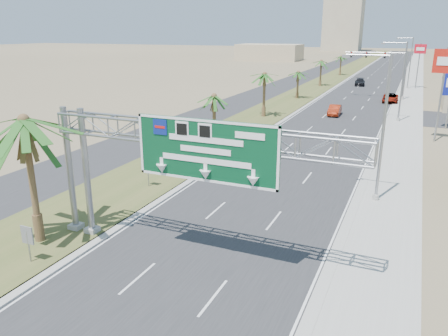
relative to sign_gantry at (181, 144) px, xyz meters
name	(u,v)px	position (x,y,z in m)	size (l,w,h in m)	color
road	(378,77)	(1.06, 100.07, -6.05)	(12.00, 300.00, 0.02)	#28282B
sidewalk_right	(414,78)	(9.56, 100.07, -6.01)	(4.00, 300.00, 0.10)	#9E9B93
median_grass	(338,75)	(-8.94, 100.07, -6.00)	(7.00, 300.00, 0.12)	#465324
opposing_road	(311,74)	(-15.94, 100.07, -6.05)	(8.00, 300.00, 0.02)	#28282B
sign_gantry	(181,144)	(0.00, 0.00, 0.00)	(16.75, 1.24, 7.50)	gray
palm_near	(24,121)	(-8.14, -1.93, 0.87)	(5.70, 5.70, 8.35)	brown
palm_row_b	(214,97)	(-8.44, 22.07, -1.16)	(3.99, 3.99, 5.95)	brown
palm_row_c	(265,75)	(-8.44, 38.07, -0.39)	(3.99, 3.99, 6.75)	brown
palm_row_d	(298,73)	(-8.44, 56.07, -1.64)	(3.99, 3.99, 5.45)	brown
palm_row_e	(321,62)	(-8.44, 75.07, -0.97)	(3.99, 3.99, 6.15)	brown
palm_row_f	(341,57)	(-8.44, 100.07, -1.35)	(3.99, 3.99, 5.75)	brown
streetlight_near	(379,135)	(8.36, 12.07, -1.36)	(3.27, 0.44, 10.00)	gray
streetlight_mid	(400,85)	(8.36, 42.07, -1.36)	(3.27, 0.44, 10.00)	gray
streetlight_far	(409,65)	(8.36, 78.07, -1.36)	(3.27, 0.44, 10.00)	gray
signal_mast	(393,70)	(6.23, 62.05, -1.21)	(10.28, 0.71, 8.00)	gray
median_signback_a	(28,238)	(-6.74, -3.93, -4.61)	(0.75, 0.08, 2.08)	gray
median_signback_b	(148,169)	(-7.44, 8.07, -4.61)	(0.75, 0.08, 2.08)	gray
tower_distant	(344,18)	(-30.94, 240.07, 11.44)	(20.00, 16.00, 35.00)	tan
building_distant_left	(269,52)	(-43.94, 150.07, -3.06)	(24.00, 14.00, 6.00)	tan
car_left_lane	(246,158)	(-2.51, 15.78, -5.23)	(1.95, 4.85, 1.65)	black
car_mid_lane	(335,110)	(0.21, 43.26, -5.35)	(1.51, 4.32, 1.42)	maroon
car_right_lane	(390,98)	(6.56, 58.33, -5.34)	(2.36, 5.13, 1.43)	gray
car_far	(360,82)	(-0.93, 79.77, -5.34)	(2.02, 4.97, 1.44)	black
pole_sign_red_near	(445,67)	(12.68, 32.47, 1.68)	(2.42, 0.55, 9.77)	gray
pole_sign_red_far	(420,53)	(10.06, 78.88, 0.98)	(2.20, 0.88, 8.88)	gray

